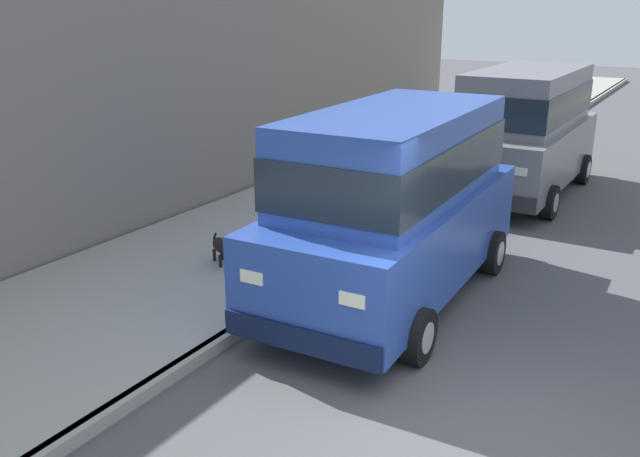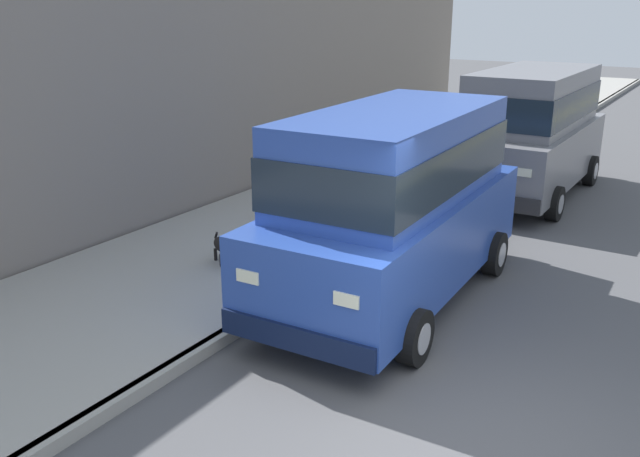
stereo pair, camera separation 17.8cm
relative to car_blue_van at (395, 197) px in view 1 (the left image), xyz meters
name	(u,v)px [view 1 (the left image)]	position (x,y,z in m)	size (l,w,h in m)	color
ground_plane	(480,455)	(2.13, -2.68, -1.39)	(80.00, 80.00, 0.00)	#4C4C4F
curb	(199,356)	(-1.07, -2.68, -1.32)	(0.16, 64.00, 0.14)	gray
sidewalk	(87,319)	(-2.87, -2.68, -1.32)	(3.60, 64.00, 0.14)	#99968E
car_blue_van	(395,197)	(0.00, 0.00, 0.00)	(2.25, 4.96, 2.52)	#28479E
car_grey_van	(525,126)	(0.05, 6.09, 0.00)	(2.16, 4.91, 2.52)	slate
dog_black	(222,246)	(-2.45, -0.53, -0.97)	(0.66, 0.47, 0.49)	black
fire_hydrant	(394,191)	(-1.52, 3.31, -0.92)	(0.34, 0.24, 0.72)	red
building_facade	(249,96)	(-4.97, 3.60, 0.54)	(0.50, 20.00, 3.87)	slate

